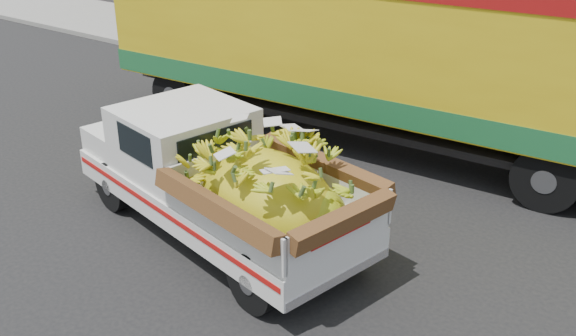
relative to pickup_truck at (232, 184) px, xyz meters
The scene contains 5 objects.
ground 1.60m from the pickup_truck, 160.24° to the right, with size 100.00×100.00×0.00m, color black.
curb 7.21m from the pickup_truck, 99.59° to the left, with size 60.00×0.25×0.15m, color gray.
sidewalk 9.28m from the pickup_truck, 97.42° to the left, with size 60.00×4.00×0.14m, color gray.
pickup_truck is the anchor object (origin of this frame).
semi_trailer 4.75m from the pickup_truck, 92.13° to the left, with size 12.04×3.26×3.80m.
Camera 1 is at (6.79, -5.72, 5.05)m, focal length 40.00 mm.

